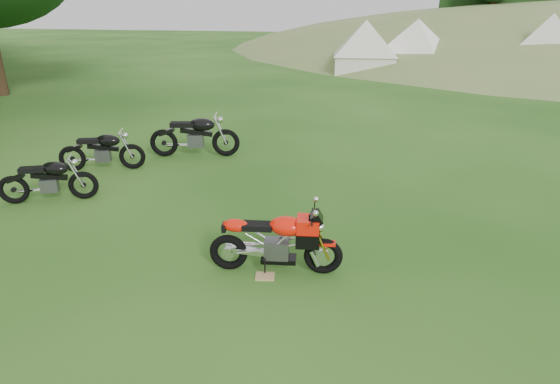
% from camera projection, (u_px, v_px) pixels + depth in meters
% --- Properties ---
extents(ground, '(120.00, 120.00, 0.00)m').
position_uv_depth(ground, '(265.00, 263.00, 6.90)').
color(ground, '#16450E').
rests_on(ground, ground).
extents(sport_motorcycle, '(1.84, 0.67, 1.08)m').
position_uv_depth(sport_motorcycle, '(275.00, 237.00, 6.50)').
color(sport_motorcycle, red).
rests_on(sport_motorcycle, ground).
extents(plywood_board, '(0.30, 0.26, 0.02)m').
position_uv_depth(plywood_board, '(265.00, 276.00, 6.55)').
color(plywood_board, tan).
rests_on(plywood_board, ground).
extents(vintage_moto_a, '(1.77, 1.06, 0.92)m').
position_uv_depth(vintage_moto_a, '(47.00, 179.00, 8.89)').
color(vintage_moto_a, black).
rests_on(vintage_moto_a, ground).
extents(vintage_moto_c, '(2.20, 0.96, 1.13)m').
position_uv_depth(vintage_moto_c, '(194.00, 134.00, 11.52)').
color(vintage_moto_c, black).
rests_on(vintage_moto_c, ground).
extents(vintage_moto_d, '(1.88, 1.00, 0.97)m').
position_uv_depth(vintage_moto_d, '(101.00, 150.00, 10.58)').
color(vintage_moto_d, black).
rests_on(vintage_moto_d, ground).
extents(tent_left, '(3.37, 3.37, 2.71)m').
position_uv_depth(tent_left, '(365.00, 47.00, 25.38)').
color(tent_left, silver).
rests_on(tent_left, ground).
extents(tent_mid, '(4.12, 4.12, 2.73)m').
position_uv_depth(tent_mid, '(416.00, 46.00, 25.87)').
color(tent_mid, white).
rests_on(tent_mid, ground).
extents(tent_right, '(4.23, 4.23, 2.92)m').
position_uv_depth(tent_right, '(548.00, 48.00, 23.54)').
color(tent_right, silver).
rests_on(tent_right, ground).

